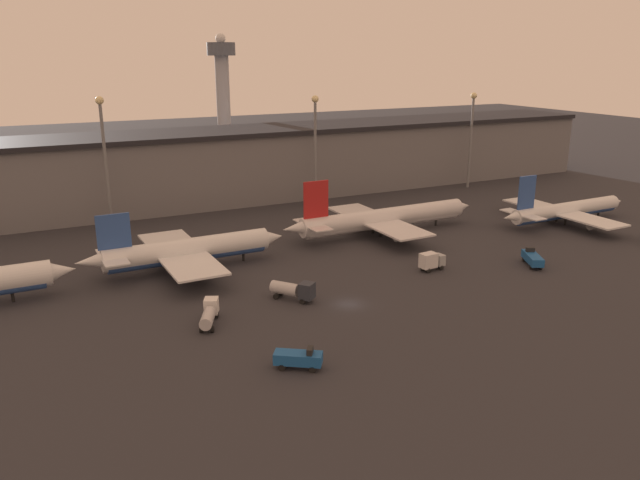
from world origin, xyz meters
TOP-DOWN VIEW (x-y plane):
  - ground at (0.00, 0.00)m, footprint 600.00×600.00m
  - terminal_building at (0.00, 77.99)m, footprint 241.66×22.47m
  - airplane_1 at (-18.59, 27.61)m, footprint 38.47×30.10m
  - airplane_2 at (25.96, 31.61)m, footprint 48.18×30.56m
  - airplane_3 at (68.85, 20.56)m, footprint 38.50×30.98m
  - service_vehicle_1 at (-7.09, 5.52)m, footprint 6.20×7.12m
  - service_vehicle_2 at (-15.79, -15.49)m, footprint 6.22×5.17m
  - service_vehicle_3 at (-21.92, 2.52)m, footprint 4.89×7.67m
  - service_vehicle_4 at (21.24, 7.31)m, footprint 5.03×2.52m
  - service_vehicle_5 at (39.88, 1.19)m, footprint 5.12×7.16m
  - lamp_post_1 at (-26.46, 62.66)m, footprint 1.80×1.80m
  - lamp_post_2 at (24.77, 62.66)m, footprint 1.80×1.80m
  - lamp_post_3 at (74.92, 62.66)m, footprint 1.80×1.80m
  - control_tower at (19.13, 119.13)m, footprint 9.00×9.00m

SIDE VIEW (x-z plane):
  - ground at x=0.00m, z-range 0.00..0.00m
  - service_vehicle_2 at x=-15.79m, z-range -0.08..2.88m
  - service_vehicle_5 at x=39.88m, z-range -0.07..2.89m
  - service_vehicle_3 at x=-21.92m, z-range 0.14..3.15m
  - service_vehicle_1 at x=-7.09m, z-range 0.12..3.42m
  - service_vehicle_4 at x=21.24m, z-range 0.17..3.57m
  - airplane_3 at x=68.85m, z-range -3.13..9.17m
  - airplane_2 at x=25.96m, z-range -3.15..10.20m
  - airplane_1 at x=-18.59m, z-range -2.38..9.60m
  - terminal_building at x=0.00m, z-range 0.05..18.93m
  - lamp_post_3 at x=74.92m, z-range 3.51..30.88m
  - lamp_post_2 at x=24.77m, z-range 3.54..31.55m
  - lamp_post_1 at x=-26.46m, z-range 3.60..32.92m
  - control_tower at x=19.13m, z-range 3.52..47.58m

